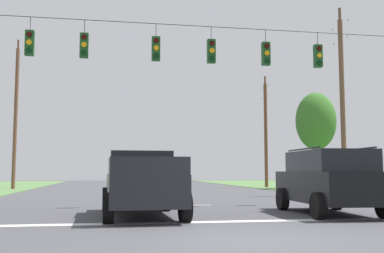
{
  "coord_description": "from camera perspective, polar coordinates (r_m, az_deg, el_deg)",
  "views": [
    {
      "loc": [
        -2.7,
        -9.09,
        1.34
      ],
      "look_at": [
        0.32,
        8.22,
        3.04
      ],
      "focal_mm": 43.33,
      "sensor_mm": 36.0,
      "label": 1
    }
  ],
  "objects": [
    {
      "name": "ground_plane",
      "position": [
        9.58,
        6.76,
        -13.52
      ],
      "size": [
        120.0,
        120.0,
        0.0
      ],
      "primitive_type": "plane",
      "color": "#47474C"
    },
    {
      "name": "stop_bar_stripe",
      "position": [
        12.53,
        2.66,
        -11.64
      ],
      "size": [
        16.0,
        0.45,
        0.01
      ],
      "primitive_type": "cube",
      "color": "white",
      "rests_on": "ground"
    },
    {
      "name": "lane_dash_0",
      "position": [
        18.41,
        -1.46,
        -9.68
      ],
      "size": [
        2.5,
        0.15,
        0.01
      ],
      "primitive_type": "cube",
      "rotation": [
        0.0,
        0.0,
        1.57
      ],
      "color": "white",
      "rests_on": "ground"
    },
    {
      "name": "lane_dash_1",
      "position": [
        25.08,
        -3.75,
        -8.56
      ],
      "size": [
        2.5,
        0.15,
        0.01
      ],
      "primitive_type": "cube",
      "rotation": [
        0.0,
        0.0,
        1.57
      ],
      "color": "white",
      "rests_on": "ground"
    },
    {
      "name": "lane_dash_2",
      "position": [
        31.9,
        -5.09,
        -7.9
      ],
      "size": [
        2.5,
        0.15,
        0.01
      ],
      "primitive_type": "cube",
      "rotation": [
        0.0,
        0.0,
        1.57
      ],
      "color": "white",
      "rests_on": "ground"
    },
    {
      "name": "overhead_signal_span",
      "position": [
        18.18,
        -1.13,
        4.17
      ],
      "size": [
        19.43,
        0.31,
        7.58
      ],
      "color": "brown",
      "rests_on": "ground"
    },
    {
      "name": "pickup_truck",
      "position": [
        14.14,
        -6.26,
        -7.0
      ],
      "size": [
        2.37,
        5.44,
        1.95
      ],
      "color": "black",
      "rests_on": "ground"
    },
    {
      "name": "suv_black",
      "position": [
        15.3,
        16.44,
        -6.34
      ],
      "size": [
        2.44,
        4.91,
        2.05
      ],
      "color": "black",
      "rests_on": "ground"
    },
    {
      "name": "utility_pole_mid_right",
      "position": [
        27.39,
        18.02,
        3.06
      ],
      "size": [
        0.28,
        1.87,
        10.67
      ],
      "color": "brown",
      "rests_on": "ground"
    },
    {
      "name": "utility_pole_far_right",
      "position": [
        39.23,
        9.07,
        -0.62
      ],
      "size": [
        0.28,
        1.75,
        9.35
      ],
      "color": "brown",
      "rests_on": "ground"
    },
    {
      "name": "utility_pole_far_left",
      "position": [
        37.58,
        -20.88,
        1.53
      ],
      "size": [
        0.27,
        1.92,
        11.42
      ],
      "color": "brown",
      "rests_on": "ground"
    },
    {
      "name": "tree_roadside_right",
      "position": [
        36.78,
        14.99,
        0.59
      ],
      "size": [
        3.06,
        3.06,
        7.38
      ],
      "color": "brown",
      "rests_on": "ground"
    }
  ]
}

